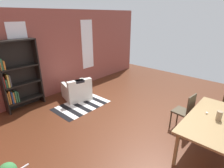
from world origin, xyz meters
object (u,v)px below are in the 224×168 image
at_px(vase_on_table, 219,116).
at_px(armchair_white, 77,91).
at_px(dining_table, 217,124).
at_px(dining_chair_far_right, 185,110).
at_px(bookshelf_tall, 18,77).

distance_m(vase_on_table, armchair_white, 4.16).
height_order(dining_table, armchair_white, dining_table).
bearing_deg(dining_table, vase_on_table, 0.00).
distance_m(dining_table, vase_on_table, 0.17).
distance_m(dining_table, dining_chair_far_right, 0.88).
xyz_separation_m(dining_table, bookshelf_tall, (-1.77, 4.83, 0.31)).
bearing_deg(bookshelf_tall, dining_chair_far_right, -61.80).
xyz_separation_m(dining_chair_far_right, armchair_white, (-0.69, 3.36, -0.23)).
relative_size(dining_table, armchair_white, 1.92).
distance_m(dining_table, armchair_white, 4.14).
distance_m(bookshelf_tall, armchair_white, 1.82).
height_order(dining_table, dining_chair_far_right, dining_chair_far_right).
bearing_deg(bookshelf_tall, armchair_white, -25.78).
distance_m(dining_chair_far_right, armchair_white, 3.43).
relative_size(dining_table, vase_on_table, 9.93).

